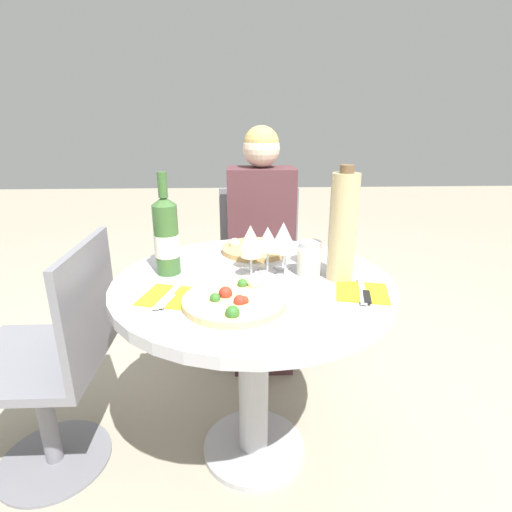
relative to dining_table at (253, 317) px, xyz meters
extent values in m
plane|color=#9E937F|center=(0.00, 0.00, -0.57)|extent=(12.00, 12.00, 0.00)
cylinder|color=#B2B2B7|center=(0.00, 0.00, -0.56)|extent=(0.38, 0.38, 0.02)
cylinder|color=#B2B2B7|center=(0.00, 0.00, -0.22)|extent=(0.11, 0.11, 0.65)
cylinder|color=#B7B7BC|center=(0.00, 0.00, 0.12)|extent=(0.91, 0.91, 0.04)
cylinder|color=slate|center=(0.07, 0.78, -0.56)|extent=(0.39, 0.39, 0.01)
cylinder|color=slate|center=(0.07, 0.78, -0.36)|extent=(0.06, 0.06, 0.42)
cube|color=slate|center=(0.07, 0.78, -0.13)|extent=(0.44, 0.44, 0.03)
cube|color=slate|center=(0.07, 0.98, 0.07)|extent=(0.44, 0.02, 0.38)
cube|color=#512D33|center=(0.07, 0.62, -0.34)|extent=(0.28, 0.32, 0.45)
cube|color=#512D33|center=(0.07, 0.78, 0.14)|extent=(0.33, 0.20, 0.52)
sphere|color=beige|center=(0.07, 0.78, 0.49)|extent=(0.18, 0.18, 0.18)
sphere|color=tan|center=(0.07, 0.78, 0.51)|extent=(0.17, 0.17, 0.17)
cylinder|color=slate|center=(-0.73, -0.02, -0.56)|extent=(0.39, 0.39, 0.01)
cylinder|color=slate|center=(-0.73, -0.02, -0.36)|extent=(0.06, 0.06, 0.42)
cube|color=slate|center=(-0.73, -0.02, -0.13)|extent=(0.44, 0.44, 0.03)
cube|color=slate|center=(-0.53, -0.02, 0.07)|extent=(0.02, 0.44, 0.38)
cylinder|color=#E5C17F|center=(-0.06, -0.18, 0.15)|extent=(0.29, 0.29, 0.02)
sphere|color=beige|center=(0.00, -0.11, 0.17)|extent=(0.04, 0.04, 0.04)
sphere|color=#B22D1E|center=(-0.05, -0.22, 0.16)|extent=(0.03, 0.03, 0.03)
sphere|color=#336B28|center=(-0.11, -0.20, 0.16)|extent=(0.03, 0.03, 0.03)
sphere|color=#336B28|center=(-0.06, -0.29, 0.17)|extent=(0.04, 0.04, 0.04)
sphere|color=#B22D1E|center=(-0.03, -0.22, 0.16)|extent=(0.03, 0.03, 0.03)
sphere|color=#B22D1E|center=(-0.08, -0.17, 0.17)|extent=(0.04, 0.04, 0.04)
sphere|color=#336B28|center=(-0.04, -0.10, 0.16)|extent=(0.03, 0.03, 0.03)
cylinder|color=tan|center=(0.02, 0.28, 0.15)|extent=(0.27, 0.27, 0.02)
sphere|color=beige|center=(0.04, 0.26, 0.17)|extent=(0.04, 0.04, 0.04)
sphere|color=beige|center=(-0.06, 0.29, 0.17)|extent=(0.04, 0.04, 0.04)
sphere|color=beige|center=(0.03, 0.26, 0.17)|extent=(0.04, 0.04, 0.04)
sphere|color=beige|center=(0.12, 0.26, 0.16)|extent=(0.03, 0.03, 0.03)
sphere|color=#B22D1E|center=(0.05, 0.30, 0.16)|extent=(0.02, 0.02, 0.02)
cylinder|color=#38602D|center=(-0.28, 0.07, 0.25)|extent=(0.08, 0.08, 0.23)
cone|color=#38602D|center=(-0.28, 0.07, 0.38)|extent=(0.08, 0.08, 0.03)
cylinder|color=#38602D|center=(-0.28, 0.07, 0.43)|extent=(0.03, 0.03, 0.08)
cylinder|color=silver|center=(-0.28, 0.07, 0.24)|extent=(0.08, 0.08, 0.07)
cylinder|color=tan|center=(0.28, -0.01, 0.31)|extent=(0.09, 0.09, 0.34)
cylinder|color=brown|center=(0.28, -0.01, 0.49)|extent=(0.04, 0.04, 0.02)
cylinder|color=silver|center=(0.19, 0.03, 0.19)|extent=(0.08, 0.08, 0.10)
cylinder|color=#B2B2B7|center=(0.19, 0.03, 0.24)|extent=(0.08, 0.08, 0.02)
cylinder|color=silver|center=(-0.01, 0.10, 0.14)|extent=(0.06, 0.06, 0.00)
cylinder|color=silver|center=(-0.01, 0.10, 0.18)|extent=(0.01, 0.01, 0.07)
cone|color=beige|center=(-0.01, 0.10, 0.25)|extent=(0.08, 0.08, 0.08)
cylinder|color=silver|center=(0.05, 0.06, 0.14)|extent=(0.06, 0.06, 0.00)
cylinder|color=silver|center=(0.05, 0.06, 0.18)|extent=(0.01, 0.01, 0.08)
cone|color=silver|center=(0.05, 0.06, 0.26)|extent=(0.08, 0.08, 0.08)
cylinder|color=silver|center=(0.11, 0.10, 0.14)|extent=(0.06, 0.06, 0.00)
cylinder|color=silver|center=(0.11, 0.10, 0.18)|extent=(0.01, 0.01, 0.08)
cone|color=silver|center=(0.11, 0.10, 0.26)|extent=(0.08, 0.08, 0.08)
cylinder|color=silver|center=(-0.01, 0.02, 0.14)|extent=(0.06, 0.06, 0.00)
cylinder|color=silver|center=(-0.01, 0.02, 0.18)|extent=(0.01, 0.01, 0.07)
cone|color=beige|center=(-0.01, 0.02, 0.24)|extent=(0.07, 0.07, 0.06)
cylinder|color=silver|center=(0.11, 0.02, 0.14)|extent=(0.06, 0.06, 0.00)
cylinder|color=silver|center=(0.11, 0.02, 0.18)|extent=(0.01, 0.01, 0.08)
cone|color=silver|center=(0.11, 0.02, 0.25)|extent=(0.07, 0.07, 0.07)
cube|color=yellow|center=(-0.25, -0.13, 0.14)|extent=(0.18, 0.18, 0.00)
cube|color=silver|center=(-0.25, -0.13, 0.14)|extent=(0.06, 0.19, 0.00)
cube|color=silver|center=(-0.25, -0.18, 0.15)|extent=(0.04, 0.09, 0.00)
cube|color=yellow|center=(0.32, -0.12, 0.14)|extent=(0.18, 0.18, 0.00)
cube|color=silver|center=(0.32, -0.12, 0.14)|extent=(0.06, 0.19, 0.00)
cube|color=black|center=(0.32, -0.17, 0.15)|extent=(0.04, 0.09, 0.00)
camera|label=1|loc=(-0.04, -1.20, 0.63)|focal=28.00mm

